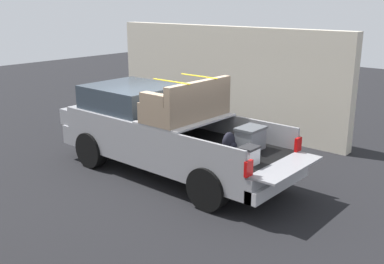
% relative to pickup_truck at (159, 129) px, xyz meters
% --- Properties ---
extents(ground_plane, '(40.00, 40.00, 0.00)m').
position_rel_pickup_truck_xyz_m(ground_plane, '(-0.37, 0.00, -0.97)').
color(ground_plane, black).
extents(pickup_truck, '(6.05, 2.06, 2.23)m').
position_rel_pickup_truck_xyz_m(pickup_truck, '(0.00, 0.00, 0.00)').
color(pickup_truck, gray).
rests_on(pickup_truck, ground_plane).
extents(building_facade, '(8.10, 0.36, 3.07)m').
position_rel_pickup_truck_xyz_m(building_facade, '(1.17, -3.93, 0.56)').
color(building_facade, beige).
rests_on(building_facade, ground_plane).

